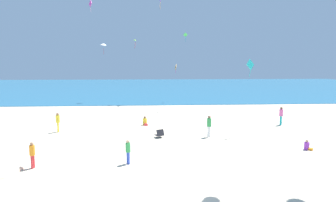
{
  "coord_description": "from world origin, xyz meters",
  "views": [
    {
      "loc": [
        -1.34,
        -13.25,
        5.54
      ],
      "look_at": [
        0.0,
        7.89,
        2.77
      ],
      "focal_mm": 31.29,
      "sensor_mm": 36.0,
      "label": 1
    }
  ],
  "objects_px": {
    "person_6": "(58,121)",
    "person_7": "(209,125)",
    "person_4": "(145,122)",
    "kite_magenta": "(90,4)",
    "person_0": "(128,150)",
    "kite_teal": "(250,65)",
    "kite_orange": "(176,67)",
    "person_3": "(32,153)",
    "person_2": "(281,115)",
    "person_5": "(307,146)",
    "kite_white": "(104,44)",
    "beach_chair_far_left": "(160,134)",
    "kite_lime": "(135,40)",
    "kite_green": "(185,35)"
  },
  "relations": [
    {
      "from": "kite_white",
      "to": "kite_teal",
      "type": "height_order",
      "value": "kite_white"
    },
    {
      "from": "kite_teal",
      "to": "person_3",
      "type": "bearing_deg",
      "value": -153.89
    },
    {
      "from": "person_2",
      "to": "kite_magenta",
      "type": "distance_m",
      "value": 26.54
    },
    {
      "from": "beach_chair_far_left",
      "to": "kite_orange",
      "type": "height_order",
      "value": "kite_orange"
    },
    {
      "from": "person_0",
      "to": "person_2",
      "type": "height_order",
      "value": "person_2"
    },
    {
      "from": "person_3",
      "to": "person_4",
      "type": "xyz_separation_m",
      "value": [
        5.76,
        10.51,
        -0.53
      ]
    },
    {
      "from": "person_7",
      "to": "person_0",
      "type": "bearing_deg",
      "value": -86.08
    },
    {
      "from": "kite_lime",
      "to": "person_4",
      "type": "bearing_deg",
      "value": -84.3
    },
    {
      "from": "person_4",
      "to": "kite_teal",
      "type": "relative_size",
      "value": 0.57
    },
    {
      "from": "beach_chair_far_left",
      "to": "person_2",
      "type": "relative_size",
      "value": 0.48
    },
    {
      "from": "kite_magenta",
      "to": "kite_white",
      "type": "height_order",
      "value": "kite_magenta"
    },
    {
      "from": "person_2",
      "to": "person_4",
      "type": "distance_m",
      "value": 12.18
    },
    {
      "from": "person_0",
      "to": "kite_orange",
      "type": "relative_size",
      "value": 1.09
    },
    {
      "from": "person_5",
      "to": "person_7",
      "type": "bearing_deg",
      "value": -176.77
    },
    {
      "from": "beach_chair_far_left",
      "to": "kite_white",
      "type": "bearing_deg",
      "value": -4.42
    },
    {
      "from": "person_0",
      "to": "kite_white",
      "type": "height_order",
      "value": "kite_white"
    },
    {
      "from": "kite_teal",
      "to": "kite_green",
      "type": "height_order",
      "value": "kite_green"
    },
    {
      "from": "person_4",
      "to": "kite_teal",
      "type": "height_order",
      "value": "kite_teal"
    },
    {
      "from": "person_2",
      "to": "kite_green",
      "type": "relative_size",
      "value": 1.56
    },
    {
      "from": "kite_teal",
      "to": "person_4",
      "type": "bearing_deg",
      "value": 155.72
    },
    {
      "from": "person_0",
      "to": "kite_lime",
      "type": "height_order",
      "value": "kite_lime"
    },
    {
      "from": "kite_lime",
      "to": "kite_green",
      "type": "distance_m",
      "value": 8.23
    },
    {
      "from": "beach_chair_far_left",
      "to": "kite_magenta",
      "type": "bearing_deg",
      "value": 1.65
    },
    {
      "from": "person_0",
      "to": "person_2",
      "type": "bearing_deg",
      "value": 6.48
    },
    {
      "from": "person_6",
      "to": "kite_white",
      "type": "bearing_deg",
      "value": 71.43
    },
    {
      "from": "person_6",
      "to": "kite_teal",
      "type": "xyz_separation_m",
      "value": [
        15.1,
        -1.42,
        4.47
      ]
    },
    {
      "from": "person_0",
      "to": "person_3",
      "type": "height_order",
      "value": "person_3"
    },
    {
      "from": "person_0",
      "to": "kite_white",
      "type": "xyz_separation_m",
      "value": [
        -5.21,
        26.76,
        7.36
      ]
    },
    {
      "from": "person_5",
      "to": "person_7",
      "type": "xyz_separation_m",
      "value": [
        -5.64,
        3.61,
        0.7
      ]
    },
    {
      "from": "person_2",
      "to": "person_4",
      "type": "bearing_deg",
      "value": 6.95
    },
    {
      "from": "person_0",
      "to": "kite_teal",
      "type": "relative_size",
      "value": 0.98
    },
    {
      "from": "person_0",
      "to": "person_5",
      "type": "distance_m",
      "value": 11.46
    },
    {
      "from": "beach_chair_far_left",
      "to": "kite_green",
      "type": "height_order",
      "value": "kite_green"
    },
    {
      "from": "person_6",
      "to": "kite_magenta",
      "type": "distance_m",
      "value": 19.55
    },
    {
      "from": "person_3",
      "to": "kite_teal",
      "type": "xyz_separation_m",
      "value": [
        13.92,
        6.82,
        4.56
      ]
    },
    {
      "from": "person_2",
      "to": "person_0",
      "type": "bearing_deg",
      "value": 46.66
    },
    {
      "from": "person_4",
      "to": "kite_magenta",
      "type": "relative_size",
      "value": 0.52
    },
    {
      "from": "person_2",
      "to": "person_3",
      "type": "xyz_separation_m",
      "value": [
        -17.9,
        -9.7,
        -0.13
      ]
    },
    {
      "from": "person_0",
      "to": "person_5",
      "type": "relative_size",
      "value": 2.05
    },
    {
      "from": "beach_chair_far_left",
      "to": "kite_magenta",
      "type": "distance_m",
      "value": 23.24
    },
    {
      "from": "beach_chair_far_left",
      "to": "person_0",
      "type": "height_order",
      "value": "person_0"
    },
    {
      "from": "person_2",
      "to": "kite_lime",
      "type": "bearing_deg",
      "value": -37.99
    },
    {
      "from": "beach_chair_far_left",
      "to": "kite_teal",
      "type": "height_order",
      "value": "kite_teal"
    },
    {
      "from": "person_5",
      "to": "kite_orange",
      "type": "xyz_separation_m",
      "value": [
        -6.37,
        23.61,
        4.67
      ]
    },
    {
      "from": "person_4",
      "to": "kite_orange",
      "type": "xyz_separation_m",
      "value": [
        4.14,
        15.39,
        4.62
      ]
    },
    {
      "from": "person_6",
      "to": "person_7",
      "type": "distance_m",
      "value": 12.03
    },
    {
      "from": "person_2",
      "to": "person_5",
      "type": "relative_size",
      "value": 2.47
    },
    {
      "from": "person_0",
      "to": "kite_orange",
      "type": "distance_m",
      "value": 26.34
    },
    {
      "from": "person_4",
      "to": "person_0",
      "type": "bearing_deg",
      "value": -20.02
    },
    {
      "from": "person_2",
      "to": "kite_magenta",
      "type": "height_order",
      "value": "kite_magenta"
    }
  ]
}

